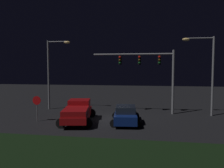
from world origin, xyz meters
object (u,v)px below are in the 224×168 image
street_lamp_left (53,66)px  street_lamp_right (206,65)px  pickup_truck (78,110)px  stop_sign (37,104)px  car_sedan (126,115)px  traffic_signal_gantry (149,66)px

street_lamp_left → street_lamp_right: (16.13, -0.89, 0.01)m
pickup_truck → street_lamp_left: bearing=30.5°
pickup_truck → stop_sign: (-3.60, -0.41, 0.56)m
stop_sign → street_lamp_left: bearing=99.7°
pickup_truck → car_sedan: bearing=-97.9°
car_sedan → traffic_signal_gantry: traffic_signal_gantry is taller
pickup_truck → stop_sign: bearing=86.5°
pickup_truck → street_lamp_left: (-4.59, 5.38, 3.93)m
car_sedan → stop_sign: 7.81m
pickup_truck → street_lamp_right: 13.00m
pickup_truck → traffic_signal_gantry: (6.05, 4.73, 3.90)m
street_lamp_right → stop_sign: size_ratio=3.46×
pickup_truck → street_lamp_left: 8.09m
stop_sign → street_lamp_right: bearing=17.9°
car_sedan → traffic_signal_gantry: 6.47m
car_sedan → street_lamp_right: size_ratio=0.59×
street_lamp_left → street_lamp_right: size_ratio=1.01×
street_lamp_right → stop_sign: bearing=-162.1°
car_sedan → traffic_signal_gantry: (1.91, 4.58, 4.16)m
car_sedan → traffic_signal_gantry: size_ratio=0.55×
pickup_truck → traffic_signal_gantry: 8.61m
car_sedan → street_lamp_right: 9.55m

